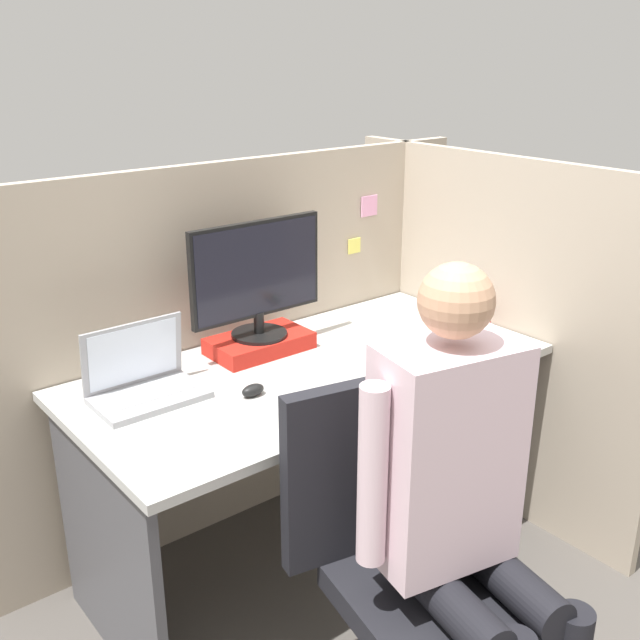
% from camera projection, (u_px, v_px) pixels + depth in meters
% --- Properties ---
extents(ground_plane, '(12.00, 12.00, 0.00)m').
position_uv_depth(ground_plane, '(385.00, 614.00, 2.46)').
color(ground_plane, '#514C47').
extents(cubicle_panel_back, '(2.08, 0.05, 1.39)m').
position_uv_depth(cubicle_panel_back, '(244.00, 347.00, 2.80)').
color(cubicle_panel_back, tan).
rests_on(cubicle_panel_back, ground).
extents(cubicle_panel_right, '(0.04, 1.43, 1.39)m').
position_uv_depth(cubicle_panel_right, '(488.00, 334.00, 2.92)').
color(cubicle_panel_right, tan).
rests_on(cubicle_panel_right, ground).
extents(desk, '(1.58, 0.78, 0.76)m').
position_uv_depth(desk, '(312.00, 416.00, 2.54)').
color(desk, '#B7B7B2').
rests_on(desk, ground).
extents(paper_box, '(0.35, 0.20, 0.06)m').
position_uv_depth(paper_box, '(260.00, 343.00, 2.60)').
color(paper_box, red).
rests_on(paper_box, desk).
extents(monitor, '(0.51, 0.19, 0.40)m').
position_uv_depth(monitor, '(257.00, 276.00, 2.52)').
color(monitor, black).
rests_on(monitor, paper_box).
extents(laptop, '(0.33, 0.21, 0.23)m').
position_uv_depth(laptop, '(144.00, 384.00, 2.25)').
color(laptop, '#99999E').
rests_on(laptop, desk).
extents(mouse, '(0.08, 0.04, 0.04)m').
position_uv_depth(mouse, '(253.00, 390.00, 2.27)').
color(mouse, black).
rests_on(mouse, desk).
extents(stapler, '(0.04, 0.12, 0.04)m').
position_uv_depth(stapler, '(474.00, 323.00, 2.81)').
color(stapler, '#A31919').
rests_on(stapler, desk).
extents(carrot_toy, '(0.05, 0.14, 0.05)m').
position_uv_depth(carrot_toy, '(421.00, 362.00, 2.46)').
color(carrot_toy, orange).
rests_on(carrot_toy, desk).
extents(office_chair, '(0.55, 0.60, 0.95)m').
position_uv_depth(office_chair, '(405.00, 559.00, 1.98)').
color(office_chair, black).
rests_on(office_chair, ground).
extents(person, '(0.47, 0.49, 1.32)m').
position_uv_depth(person, '(464.00, 495.00, 1.79)').
color(person, black).
rests_on(person, ground).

